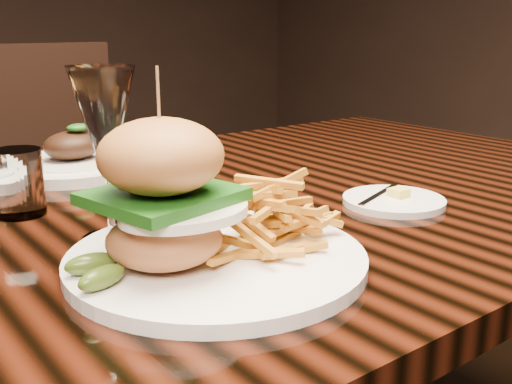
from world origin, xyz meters
TOP-DOWN VIEW (x-y plane):
  - dining_table at (0.00, 0.00)m, footprint 1.60×0.90m
  - burger_plate at (-0.13, -0.21)m, footprint 0.32×0.32m
  - side_saucer at (0.20, -0.17)m, footprint 0.15×0.15m
  - ramekin at (-0.03, 0.02)m, footprint 0.09×0.09m
  - wine_glass at (-0.18, -0.07)m, footprint 0.08×0.08m
  - water_tumbler at (-0.24, 0.10)m, footprint 0.07×0.07m
  - far_dish at (-0.09, 0.30)m, footprint 0.26×0.26m
  - chair_far at (0.08, 0.89)m, footprint 0.50×0.50m

SIDE VIEW (x-z plane):
  - chair_far at x=0.08m, z-range 0.06..1.01m
  - dining_table at x=0.00m, z-range 0.30..1.05m
  - side_saucer at x=0.20m, z-range 0.74..0.77m
  - ramekin at x=-0.03m, z-range 0.75..0.78m
  - far_dish at x=-0.09m, z-range 0.72..0.81m
  - water_tumbler at x=-0.24m, z-range 0.75..0.84m
  - burger_plate at x=-0.13m, z-range 0.70..0.91m
  - wine_glass at x=-0.18m, z-range 0.80..1.00m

